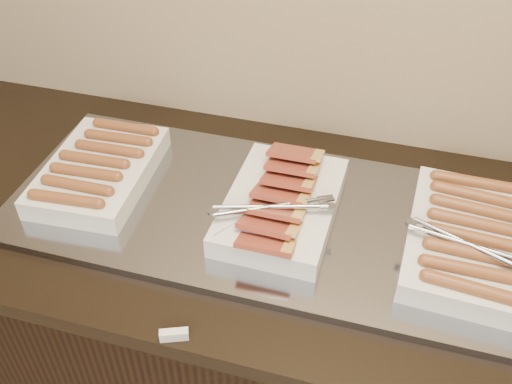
# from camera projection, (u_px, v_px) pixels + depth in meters

# --- Properties ---
(counter) EXTENTS (2.06, 0.76, 0.90)m
(counter) POSITION_uv_depth(u_px,v_px,m) (271.00, 336.00, 1.58)
(counter) COLOR black
(counter) RESTS_ON ground
(warming_tray) EXTENTS (1.20, 0.50, 0.02)m
(warming_tray) POSITION_uv_depth(u_px,v_px,m) (274.00, 215.00, 1.28)
(warming_tray) COLOR gray
(warming_tray) RESTS_ON counter
(dish_left) EXTENTS (0.25, 0.36, 0.07)m
(dish_left) POSITION_uv_depth(u_px,v_px,m) (99.00, 169.00, 1.35)
(dish_left) COLOR silver
(dish_left) RESTS_ON warming_tray
(dish_center) EXTENTS (0.27, 0.37, 0.09)m
(dish_center) POSITION_uv_depth(u_px,v_px,m) (281.00, 204.00, 1.25)
(dish_center) COLOR silver
(dish_center) RESTS_ON warming_tray
(dish_right) EXTENTS (0.28, 0.39, 0.08)m
(dish_right) POSITION_uv_depth(u_px,v_px,m) (471.00, 240.00, 1.17)
(dish_right) COLOR silver
(dish_right) RESTS_ON warming_tray
(label_holder) EXTENTS (0.06, 0.03, 0.02)m
(label_holder) POSITION_uv_depth(u_px,v_px,m) (174.00, 335.00, 1.04)
(label_holder) COLOR silver
(label_holder) RESTS_ON counter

